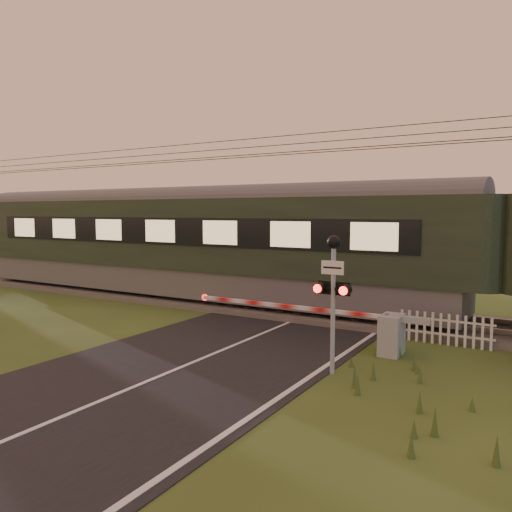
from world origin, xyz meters
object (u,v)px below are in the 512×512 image
Objects in this scene: train at (507,253)px; boom_gate at (378,330)px; picket_fence at (445,329)px; crossing_signal at (333,279)px.

train is 4.69m from boom_gate.
train is 6.67× the size of boom_gate.
picket_fence is (1.30, 1.61, -0.14)m from boom_gate.
train is at bearing 62.73° from crossing_signal.
train is 14.83× the size of crossing_signal.
crossing_signal is (-0.34, -2.12, 1.50)m from boom_gate.
boom_gate is at bearing -126.13° from train.
crossing_signal reaches higher than picket_fence.
boom_gate is 2.62m from crossing_signal.
train reaches higher than picket_fence.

